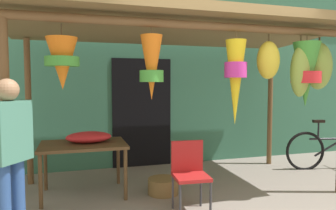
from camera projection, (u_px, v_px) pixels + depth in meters
The scene contains 8 objects.
shop_facade at pixel (163, 48), 6.00m from camera, with size 10.34×0.29×4.46m.
market_stall_canopy at pixel (195, 41), 4.36m from camera, with size 4.75×2.18×2.46m.
display_table at pixel (83, 149), 4.32m from camera, with size 1.15×0.82×0.72m.
flower_heap_on_table at pixel (90, 137), 4.38m from camera, with size 0.62×0.44×0.15m.
folding_chair at pixel (189, 170), 3.79m from camera, with size 0.43×0.43×0.84m.
wicker_basket_by_table at pixel (163, 186), 4.40m from camera, with size 0.42×0.42×0.22m, color brown.
parked_bicycle at pixel (333, 150), 5.67m from camera, with size 1.72×0.54×0.92m.
vendor_in_orange at pixel (9, 146), 3.04m from camera, with size 0.41×0.50×1.59m.
Camera 1 is at (-1.65, -3.37, 1.54)m, focal length 33.62 mm.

